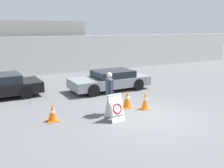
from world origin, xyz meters
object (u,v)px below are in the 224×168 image
Objects in this scene: traffic_cone_far at (53,113)px; security_guard at (110,91)px; traffic_cone_mid at (145,101)px; traffic_cone_near at (127,99)px; parked_car_rear_sedan at (110,80)px; barricade_sign at (115,107)px.

security_guard is at bearing -7.99° from traffic_cone_far.
traffic_cone_mid reaches higher than traffic_cone_far.
traffic_cone_near is at bearing 1.74° from traffic_cone_far.
parked_car_rear_sedan is (0.25, 3.77, 0.20)m from traffic_cone_mid.
traffic_cone_mid is 1.15× the size of traffic_cone_far.
traffic_cone_near is (1.10, 0.42, -0.58)m from security_guard.
traffic_cone_mid is at bearing 85.59° from parked_car_rear_sedan.
security_guard reaches higher than parked_car_rear_sedan.
barricade_sign is at bearing -162.94° from traffic_cone_mid.
security_guard is 2.37m from traffic_cone_far.
barricade_sign is 0.85m from security_guard.
security_guard is at bearing -159.19° from traffic_cone_near.
traffic_cone_far is (-3.36, -0.10, -0.06)m from traffic_cone_near.
parked_car_rear_sedan reaches higher than traffic_cone_mid.
traffic_cone_near is at bearing 134.97° from traffic_cone_mid.
traffic_cone_mid is at bearing -81.60° from security_guard.
traffic_cone_mid is 0.17× the size of parked_car_rear_sedan.
traffic_cone_mid is at bearing -45.03° from traffic_cone_near.
security_guard is at bearing 74.73° from barricade_sign.
barricade_sign is 4.78m from parked_car_rear_sedan.
barricade_sign is 0.23× the size of parked_car_rear_sedan.
traffic_cone_mid is at bearing -6.75° from traffic_cone_far.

